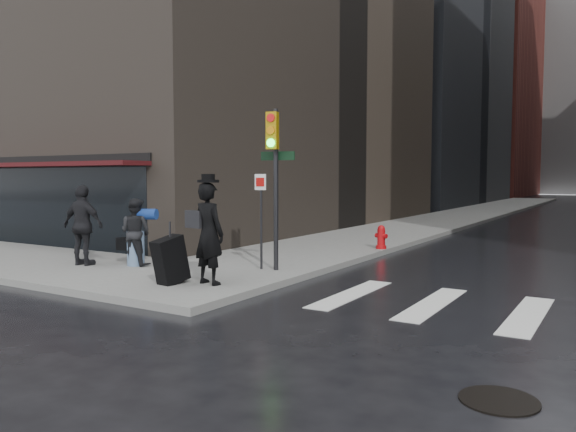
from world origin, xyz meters
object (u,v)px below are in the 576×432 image
(traffic_light, at_px, (273,167))
(man_overcoat, at_px, (201,237))
(man_greycoat, at_px, (83,225))
(man_jeans, at_px, (135,232))
(fire_hydrant, at_px, (381,238))

(traffic_light, bearing_deg, man_overcoat, -109.46)
(traffic_light, bearing_deg, man_greycoat, -168.33)
(man_overcoat, bearing_deg, man_greycoat, 2.02)
(man_jeans, bearing_deg, traffic_light, -170.23)
(man_overcoat, relative_size, fire_hydrant, 3.17)
(traffic_light, bearing_deg, man_jeans, -171.42)
(man_overcoat, height_order, traffic_light, traffic_light)
(man_greycoat, xyz_separation_m, fire_hydrant, (4.98, 6.69, -0.66))
(man_overcoat, distance_m, man_greycoat, 4.01)
(man_jeans, distance_m, fire_hydrant, 7.21)
(fire_hydrant, bearing_deg, man_jeans, -122.70)
(man_overcoat, height_order, fire_hydrant, man_overcoat)
(man_jeans, height_order, man_greycoat, man_greycoat)
(man_overcoat, relative_size, man_jeans, 1.38)
(man_overcoat, xyz_separation_m, man_greycoat, (-3.99, 0.38, 0.03))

